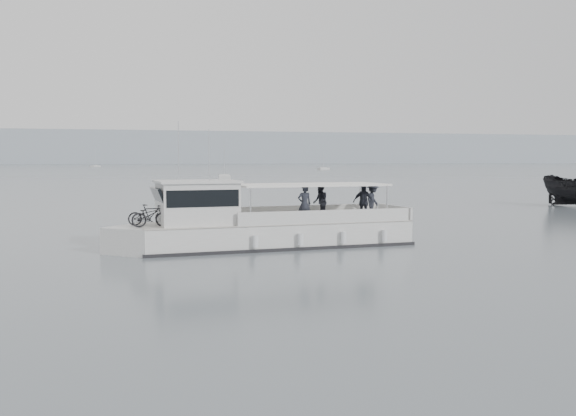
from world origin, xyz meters
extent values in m
plane|color=slate|center=(0.00, 0.00, 0.00)|extent=(1400.00, 1400.00, 0.00)
cube|color=#939EA8|center=(0.00, 560.00, 14.00)|extent=(1400.00, 90.00, 28.00)
cube|color=silver|center=(-2.26, -3.19, 0.42)|extent=(11.37, 3.75, 1.21)
cube|color=silver|center=(-7.84, -3.58, 0.42)|extent=(3.03, 3.03, 1.21)
cube|color=beige|center=(-2.26, -3.19, 1.03)|extent=(11.37, 3.75, 0.06)
cube|color=black|center=(-2.26, -3.19, 0.05)|extent=(11.56, 3.88, 0.17)
cube|color=silver|center=(-0.69, -1.64, 1.31)|extent=(7.45, 0.61, 0.56)
cube|color=silver|center=(-0.49, -4.51, 1.31)|extent=(7.45, 0.61, 0.56)
cube|color=silver|center=(3.27, -2.81, 1.31)|extent=(0.30, 2.98, 0.56)
cube|color=silver|center=(-5.61, -3.43, 1.86)|extent=(3.15, 2.72, 1.68)
cube|color=black|center=(-7.05, -3.53, 2.00)|extent=(0.68, 2.36, 1.08)
cube|color=black|center=(-5.61, -3.43, 2.14)|extent=(2.97, 2.74, 0.65)
cube|color=silver|center=(-5.61, -3.43, 2.75)|extent=(3.35, 2.92, 0.09)
cube|color=white|center=(-0.77, -3.09, 2.56)|extent=(6.52, 3.23, 0.07)
cylinder|color=silver|center=(-3.66, -4.60, 1.80)|extent=(0.06, 0.06, 1.54)
cylinder|color=silver|center=(-3.84, -1.99, 1.80)|extent=(0.06, 0.06, 1.54)
cylinder|color=silver|center=(2.29, -4.18, 1.80)|extent=(0.06, 0.06, 1.54)
cylinder|color=silver|center=(2.11, -1.58, 1.80)|extent=(0.06, 0.06, 1.54)
cylinder|color=silver|center=(-6.23, -2.63, 3.96)|extent=(0.03, 0.03, 2.42)
cylinder|color=silver|center=(-5.19, -4.05, 3.78)|extent=(0.03, 0.03, 2.05)
cylinder|color=silver|center=(-3.54, -4.93, 0.47)|extent=(0.24, 0.24, 0.47)
cylinder|color=silver|center=(-1.68, -4.80, 0.47)|extent=(0.24, 0.24, 0.47)
cylinder|color=silver|center=(0.18, -4.67, 0.47)|extent=(0.24, 0.24, 0.47)
cylinder|color=silver|center=(2.04, -4.54, 0.47)|extent=(0.24, 0.24, 0.47)
imported|color=black|center=(-7.50, -3.18, 1.45)|extent=(1.63, 0.67, 0.84)
imported|color=black|center=(-7.45, -3.93, 1.47)|extent=(1.50, 0.52, 0.89)
imported|color=#242730|center=(-1.27, -3.97, 1.81)|extent=(0.58, 0.39, 1.57)
imported|color=#242730|center=(-0.08, -2.39, 1.81)|extent=(0.70, 0.84, 1.57)
imported|color=#242730|center=(1.50, -3.49, 1.81)|extent=(0.93, 0.90, 1.57)
imported|color=#242730|center=(2.36, -2.50, 1.81)|extent=(1.10, 1.15, 1.57)
cube|color=silver|center=(11.34, 90.06, 0.30)|extent=(3.04, 6.87, 0.75)
cube|color=silver|center=(11.34, 90.06, 0.62)|extent=(2.17, 2.56, 0.45)
cylinder|color=silver|center=(11.34, 90.06, 4.25)|extent=(0.08, 0.08, 7.30)
cube|color=silver|center=(64.11, 189.53, 0.30)|extent=(5.33, 4.24, 0.75)
cube|color=silver|center=(64.11, 189.53, 0.62)|extent=(2.34, 2.23, 0.45)
cylinder|color=silver|center=(64.11, 189.53, 3.49)|extent=(0.08, 0.08, 5.77)
cube|color=silver|center=(-17.12, 303.01, 0.30)|extent=(4.97, 7.00, 0.75)
cube|color=silver|center=(-17.12, 303.01, 0.62)|extent=(2.75, 2.96, 0.45)
cylinder|color=silver|center=(-17.12, 303.01, 4.31)|extent=(0.08, 0.08, 7.43)
camera|label=1|loc=(-8.83, -29.04, 3.63)|focal=40.00mm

